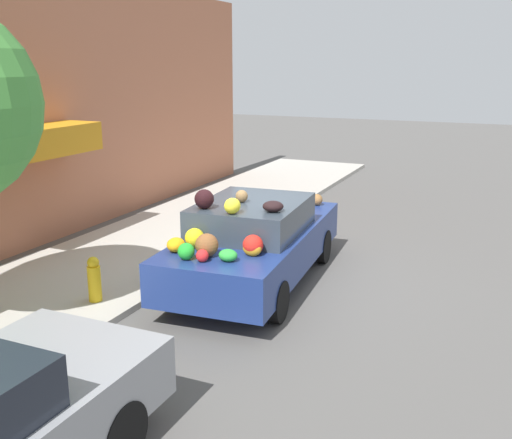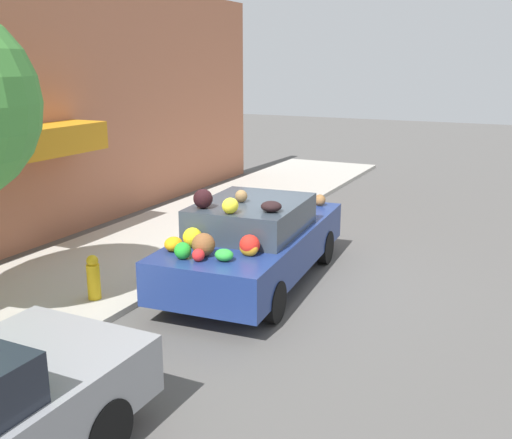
{
  "view_description": "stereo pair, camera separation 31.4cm",
  "coord_description": "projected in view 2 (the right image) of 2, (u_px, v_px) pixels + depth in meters",
  "views": [
    {
      "loc": [
        -8.72,
        -3.95,
        3.63
      ],
      "look_at": [
        0.0,
        -0.05,
        1.1
      ],
      "focal_mm": 42.0,
      "sensor_mm": 36.0,
      "label": 1
    },
    {
      "loc": [
        -8.59,
        -4.23,
        3.63
      ],
      "look_at": [
        0.0,
        -0.05,
        1.1
      ],
      "focal_mm": 42.0,
      "sensor_mm": 36.0,
      "label": 2
    }
  ],
  "objects": [
    {
      "name": "ground_plane",
      "position": [
        253.0,
        282.0,
        10.19
      ],
      "size": [
        60.0,
        60.0,
        0.0
      ],
      "primitive_type": "plane",
      "color": "#565451"
    },
    {
      "name": "sidewalk_curb",
      "position": [
        126.0,
        257.0,
        11.32
      ],
      "size": [
        24.0,
        3.2,
        0.1
      ],
      "color": "#B2ADA3",
      "rests_on": "ground"
    },
    {
      "name": "building_facade",
      "position": [
        25.0,
        113.0,
        11.58
      ],
      "size": [
        18.0,
        1.2,
        5.39
      ],
      "color": "#B26B4C",
      "rests_on": "ground"
    },
    {
      "name": "fire_hydrant",
      "position": [
        93.0,
        277.0,
        9.1
      ],
      "size": [
        0.2,
        0.2,
        0.7
      ],
      "color": "gold",
      "rests_on": "sidewalk_curb"
    },
    {
      "name": "art_car",
      "position": [
        254.0,
        240.0,
        9.91
      ],
      "size": [
        4.63,
        2.14,
        1.75
      ],
      "rotation": [
        0.0,
        0.0,
        0.08
      ],
      "color": "navy",
      "rests_on": "ground"
    }
  ]
}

